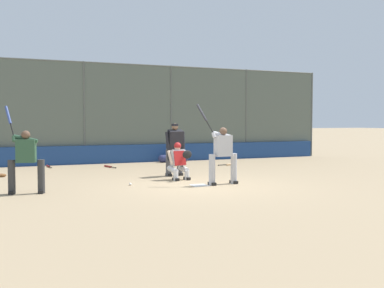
% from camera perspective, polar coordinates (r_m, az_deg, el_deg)
% --- Properties ---
extents(ground_plane, '(160.00, 160.00, 0.00)m').
position_cam_1_polar(ground_plane, '(11.92, 0.94, -5.29)').
color(ground_plane, tan).
extents(home_plate_marker, '(0.43, 0.43, 0.01)m').
position_cam_1_polar(home_plate_marker, '(11.92, 0.94, -5.26)').
color(home_plate_marker, white).
rests_on(home_plate_marker, ground_plane).
extents(backstop_fence, '(18.38, 0.08, 4.06)m').
position_cam_1_polar(backstop_fence, '(18.70, -7.97, 4.18)').
color(backstop_fence, '#515651').
rests_on(backstop_fence, ground_plane).
extents(padding_wall, '(17.93, 0.18, 0.73)m').
position_cam_1_polar(padding_wall, '(18.65, -7.85, -1.22)').
color(padding_wall, navy).
rests_on(padding_wall, ground_plane).
extents(bleachers_beyond, '(12.81, 1.95, 1.16)m').
position_cam_1_polar(bleachers_beyond, '(20.85, -9.19, -0.75)').
color(bleachers_beyond, slate).
rests_on(bleachers_beyond, ground_plane).
extents(batter_at_plate, '(1.06, 0.62, 2.17)m').
position_cam_1_polar(batter_at_plate, '(12.07, 3.91, -1.19)').
color(batter_at_plate, '#B7B7BC').
rests_on(batter_at_plate, ground_plane).
extents(catcher_behind_plate, '(0.61, 0.71, 1.09)m').
position_cam_1_polar(catcher_behind_plate, '(13.03, -1.67, -2.10)').
color(catcher_behind_plate, silver).
rests_on(catcher_behind_plate, ground_plane).
extents(umpire_home, '(0.66, 0.42, 1.63)m').
position_cam_1_polar(umpire_home, '(13.95, -2.20, -0.49)').
color(umpire_home, '#4C4C51').
rests_on(umpire_home, ground_plane).
extents(batter_on_deck, '(0.86, 0.80, 2.07)m').
position_cam_1_polar(batter_on_deck, '(11.21, -20.36, -1.84)').
color(batter_on_deck, '#333333').
rests_on(batter_on_deck, ground_plane).
extents(spare_bat_near_backstop, '(0.87, 0.18, 0.07)m').
position_cam_1_polar(spare_bat_near_backstop, '(17.38, 4.85, -2.60)').
color(spare_bat_near_backstop, black).
rests_on(spare_bat_near_backstop, ground_plane).
extents(spare_bat_by_padding, '(0.13, 0.83, 0.07)m').
position_cam_1_polar(spare_bat_by_padding, '(17.45, -17.76, -2.71)').
color(spare_bat_by_padding, black).
rests_on(spare_bat_by_padding, ground_plane).
extents(spare_bat_third_base_side, '(0.28, 0.88, 0.07)m').
position_cam_1_polar(spare_bat_third_base_side, '(16.82, -10.52, -2.83)').
color(spare_bat_third_base_side, black).
rests_on(spare_bat_third_base_side, ground_plane).
extents(fielding_glove_on_dirt, '(0.30, 0.22, 0.11)m').
position_cam_1_polar(fielding_glove_on_dirt, '(14.88, -23.10, -3.68)').
color(fielding_glove_on_dirt, brown).
rests_on(fielding_glove_on_dirt, ground_plane).
extents(baseball_loose, '(0.07, 0.07, 0.07)m').
position_cam_1_polar(baseball_loose, '(12.01, -7.84, -5.08)').
color(baseball_loose, white).
rests_on(baseball_loose, ground_plane).
extents(equipment_bag_dugout_side, '(1.33, 0.31, 0.31)m').
position_cam_1_polar(equipment_bag_dugout_side, '(18.72, -2.37, -1.83)').
color(equipment_bag_dugout_side, navy).
rests_on(equipment_bag_dugout_side, ground_plane).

